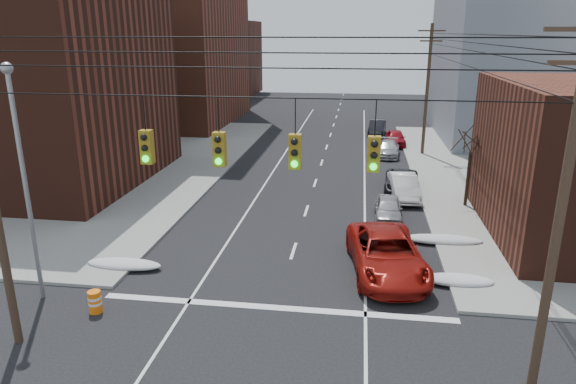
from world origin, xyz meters
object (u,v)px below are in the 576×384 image
(lot_car_a, at_px, (110,165))
(lot_car_d, at_px, (121,150))
(parked_car_f, at_px, (377,128))
(lot_car_c, at_px, (79,163))
(parked_car_d, at_px, (388,149))
(construction_barrel, at_px, (95,302))
(parked_car_a, at_px, (388,209))
(parked_car_b, at_px, (404,187))
(red_pickup, at_px, (387,254))
(parked_car_c, at_px, (401,181))
(lot_car_b, at_px, (135,153))
(parked_car_e, at_px, (396,138))

(lot_car_a, height_order, lot_car_d, lot_car_d)
(parked_car_f, height_order, lot_car_c, lot_car_c)
(parked_car_d, xyz_separation_m, construction_barrel, (-12.32, -27.94, -0.19))
(parked_car_a, xyz_separation_m, lot_car_d, (-21.46, 11.19, 0.21))
(parked_car_b, height_order, lot_car_a, parked_car_b)
(red_pickup, relative_size, lot_car_a, 1.77)
(parked_car_c, height_order, lot_car_b, lot_car_b)
(lot_car_a, bearing_deg, parked_car_c, -115.93)
(red_pickup, relative_size, parked_car_c, 1.37)
(lot_car_a, distance_m, construction_barrel, 20.76)
(parked_car_f, bearing_deg, lot_car_c, -134.44)
(parked_car_e, height_order, lot_car_d, lot_car_d)
(lot_car_a, bearing_deg, parked_car_b, -120.35)
(parked_car_c, bearing_deg, lot_car_a, -178.33)
(lot_car_a, bearing_deg, parked_car_a, -131.88)
(parked_car_f, xyz_separation_m, construction_barrel, (-11.60, -37.46, -0.30))
(parked_car_e, height_order, lot_car_c, lot_car_c)
(lot_car_a, distance_m, lot_car_c, 2.34)
(red_pickup, height_order, parked_car_b, red_pickup)
(red_pickup, xyz_separation_m, parked_car_d, (1.12, 22.91, -0.26))
(parked_car_a, bearing_deg, parked_car_b, 75.61)
(red_pickup, relative_size, parked_car_f, 1.42)
(parked_car_b, distance_m, construction_barrel, 20.57)
(parked_car_b, relative_size, lot_car_b, 0.93)
(lot_car_c, bearing_deg, parked_car_a, -84.73)
(parked_car_a, relative_size, parked_car_f, 0.84)
(lot_car_c, bearing_deg, parked_car_e, -38.49)
(parked_car_a, height_order, lot_car_a, lot_car_a)
(parked_car_c, height_order, parked_car_e, parked_car_e)
(red_pickup, relative_size, lot_car_b, 1.30)
(lot_car_b, relative_size, lot_car_c, 0.96)
(lot_car_b, xyz_separation_m, lot_car_d, (-1.52, 0.70, 0.02))
(red_pickup, xyz_separation_m, construction_barrel, (-11.20, -5.04, -0.45))
(red_pickup, height_order, lot_car_c, red_pickup)
(lot_car_c, bearing_deg, lot_car_b, -12.68)
(lot_car_d, bearing_deg, parked_car_b, -115.31)
(parked_car_e, xyz_separation_m, lot_car_a, (-21.89, -13.67, 0.04))
(lot_car_a, height_order, construction_barrel, lot_car_a)
(parked_car_b, distance_m, parked_car_c, 1.67)
(parked_car_c, xyz_separation_m, lot_car_a, (-21.44, 1.06, 0.10))
(red_pickup, relative_size, parked_car_b, 1.40)
(parked_car_e, bearing_deg, parked_car_b, -94.03)
(parked_car_a, distance_m, lot_car_c, 23.53)
(lot_car_c, bearing_deg, red_pickup, -99.81)
(lot_car_a, height_order, lot_car_b, lot_car_b)
(parked_car_e, relative_size, lot_car_d, 1.00)
(red_pickup, relative_size, parked_car_a, 1.70)
(parked_car_a, xyz_separation_m, parked_car_d, (0.72, 15.99, -0.01))
(parked_car_e, distance_m, lot_car_a, 25.81)
(red_pickup, distance_m, parked_car_b, 11.20)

